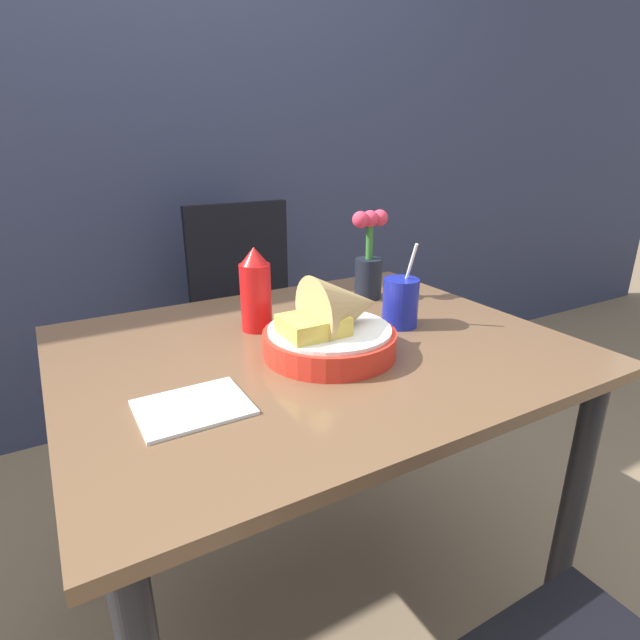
{
  "coord_description": "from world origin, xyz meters",
  "views": [
    {
      "loc": [
        -0.48,
        -0.85,
        1.16
      ],
      "look_at": [
        0.0,
        -0.02,
        0.81
      ],
      "focal_mm": 28.0,
      "sensor_mm": 36.0,
      "label": 1
    }
  ],
  "objects_px": {
    "chair_far_window": "(249,308)",
    "ketchup_bottle": "(256,291)",
    "drink_cup": "(399,304)",
    "flower_vase": "(369,260)",
    "food_basket": "(336,326)"
  },
  "relations": [
    {
      "from": "chair_far_window",
      "to": "drink_cup",
      "type": "height_order",
      "value": "drink_cup"
    },
    {
      "from": "ketchup_bottle",
      "to": "drink_cup",
      "type": "xyz_separation_m",
      "value": [
        0.3,
        -0.14,
        -0.04
      ]
    },
    {
      "from": "drink_cup",
      "to": "flower_vase",
      "type": "distance_m",
      "value": 0.23
    },
    {
      "from": "chair_far_window",
      "to": "food_basket",
      "type": "bearing_deg",
      "value": -100.76
    },
    {
      "from": "chair_far_window",
      "to": "ketchup_bottle",
      "type": "distance_m",
      "value": 0.79
    },
    {
      "from": "drink_cup",
      "to": "flower_vase",
      "type": "xyz_separation_m",
      "value": [
        0.06,
        0.21,
        0.05
      ]
    },
    {
      "from": "flower_vase",
      "to": "ketchup_bottle",
      "type": "bearing_deg",
      "value": -168.61
    },
    {
      "from": "chair_far_window",
      "to": "food_basket",
      "type": "height_order",
      "value": "chair_far_window"
    },
    {
      "from": "drink_cup",
      "to": "chair_far_window",
      "type": "bearing_deg",
      "value": 92.82
    },
    {
      "from": "flower_vase",
      "to": "food_basket",
      "type": "bearing_deg",
      "value": -134.84
    },
    {
      "from": "ketchup_bottle",
      "to": "flower_vase",
      "type": "distance_m",
      "value": 0.37
    },
    {
      "from": "drink_cup",
      "to": "food_basket",
      "type": "bearing_deg",
      "value": -163.67
    },
    {
      "from": "chair_far_window",
      "to": "ketchup_bottle",
      "type": "height_order",
      "value": "ketchup_bottle"
    },
    {
      "from": "ketchup_bottle",
      "to": "flower_vase",
      "type": "xyz_separation_m",
      "value": [
        0.36,
        0.07,
        0.01
      ]
    },
    {
      "from": "ketchup_bottle",
      "to": "drink_cup",
      "type": "relative_size",
      "value": 0.97
    }
  ]
}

